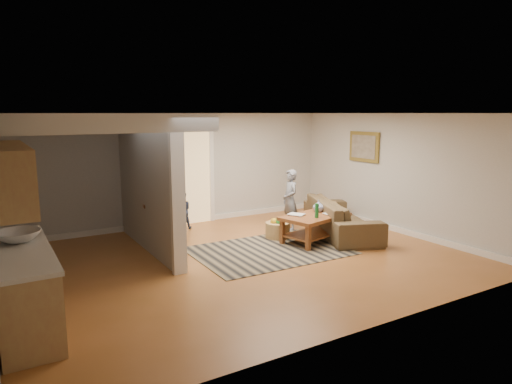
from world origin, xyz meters
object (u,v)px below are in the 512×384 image
Objects in this scene: sofa at (341,234)px; coffee_table at (315,220)px; tv_console at (152,202)px; child at (290,230)px; speaker_left at (183,232)px; speaker_right at (141,207)px; toddler at (183,229)px; toy_basket at (278,229)px.

coffee_table is (-0.81, -0.16, 0.42)m from sofa.
child is (2.81, -0.70, -0.78)m from tv_console.
tv_console is 1.35m from speaker_left.
tv_console is at bearing -65.91° from speaker_right.
tv_console is 1.28m from toddler.
child reaches higher than toy_basket.
tv_console is at bearing -93.21° from child.
speaker_right is at bearing 138.63° from coffee_table.
coffee_table is at bearing 145.61° from toddler.
tv_console is (-3.54, 1.53, 0.78)m from sofa.
toy_basket is (2.23, -1.85, -0.38)m from speaker_right.
speaker_left reaches higher than sofa.
tv_console is (-2.72, 1.69, 0.36)m from coffee_table.
tv_console reaches higher than sofa.
sofa is 3.03× the size of toddler.
speaker_left is at bearing -63.86° from speaker_right.
toy_basket is 2.19m from toddler.
sofa is 1.62× the size of coffee_table.
speaker_left is at bearing -66.66° from child.
speaker_right reaches higher than coffee_table.
toddler is (0.74, 1.87, -0.45)m from speaker_left.
speaker_left is 2.03m from speaker_right.
toy_basket is at bearing -19.16° from tv_console.
toy_basket is at bearing -43.75° from child.
tv_console reaches higher than coffee_table.
child is at bearing 163.01° from toddler.
coffee_table is at bearing -3.76° from speaker_left.
sofa is at bearing 157.90° from toddler.
child reaches higher than sofa.
child is 2.34m from toddler.
toy_basket is 0.76m from child.
tv_console reaches higher than child.
tv_console reaches higher than toy_basket.
speaker_left is (-2.62, 0.39, 0.03)m from coffee_table.
speaker_right is 1.04m from toddler.
toddler is at bearing 129.75° from coffee_table.
speaker_right is (-2.74, 2.41, 0.14)m from coffee_table.
tv_console reaches higher than speaker_left.
speaker_left reaches higher than coffee_table.
child is at bearing 35.42° from toy_basket.
coffee_table reaches higher than toy_basket.
toy_basket is 0.61× the size of toddler.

